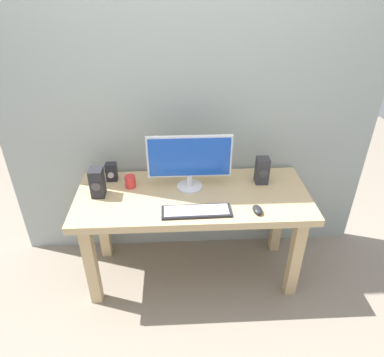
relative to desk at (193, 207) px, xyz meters
name	(u,v)px	position (x,y,z in m)	size (l,w,h in m)	color
ground_plane	(193,271)	(0.00, 0.00, -0.60)	(6.00, 6.00, 0.00)	gray
wall_back	(190,56)	(0.00, 0.36, 0.90)	(2.62, 0.04, 3.00)	#9EA8A3
desk	(193,207)	(0.00, 0.00, 0.00)	(1.53, 0.63, 0.70)	tan
monitor	(190,160)	(-0.02, 0.09, 0.31)	(0.55, 0.17, 0.37)	silver
keyboard_primary	(196,211)	(0.01, -0.20, 0.11)	(0.42, 0.14, 0.02)	#232328
mouse	(257,210)	(0.38, -0.22, 0.12)	(0.06, 0.09, 0.04)	#232328
speaker_right	(262,170)	(0.48, 0.12, 0.20)	(0.09, 0.09, 0.19)	#333338
speaker_left	(97,182)	(-0.61, 0.02, 0.20)	(0.08, 0.10, 0.19)	#232328
audio_controller	(111,172)	(-0.55, 0.21, 0.17)	(0.07, 0.07, 0.13)	#232328
coffee_mug	(130,182)	(-0.41, 0.11, 0.14)	(0.07, 0.07, 0.08)	red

